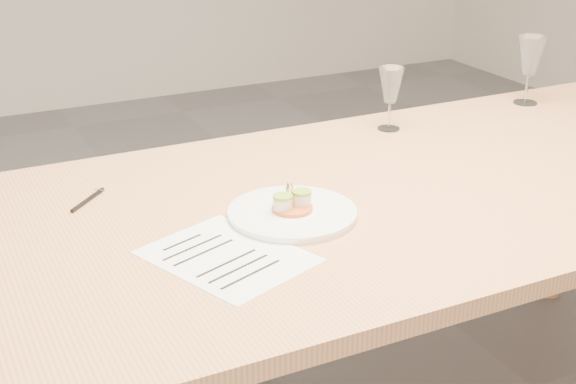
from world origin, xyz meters
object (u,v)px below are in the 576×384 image
wine_glass_1 (391,86)px  wine_glass_2 (531,57)px  dinner_plate (292,212)px  dining_table (347,222)px  recipe_sheet (227,256)px  ballpoint_pen (88,200)px

wine_glass_1 → wine_glass_2: (0.52, 0.03, 0.02)m
dinner_plate → wine_glass_1: wine_glass_1 is taller
dinner_plate → wine_glass_1: 0.66m
dining_table → recipe_sheet: bearing=-156.3°
dining_table → recipe_sheet: (-0.36, -0.16, 0.07)m
dinner_plate → wine_glass_1: (0.51, 0.41, 0.11)m
ballpoint_pen → wine_glass_2: bearing=-39.1°
dinner_plate → dining_table: bearing=17.0°
dinner_plate → wine_glass_2: wine_glass_2 is taller
dining_table → ballpoint_pen: bearing=157.3°
dinner_plate → ballpoint_pen: dinner_plate is taller
recipe_sheet → wine_glass_1: (0.71, 0.52, 0.12)m
dining_table → wine_glass_2: (0.86, 0.38, 0.21)m
dining_table → wine_glass_2: bearing=24.0°
ballpoint_pen → wine_glass_2: 1.42m
ballpoint_pen → dinner_plate: bearing=-82.2°
dining_table → ballpoint_pen: 0.59m
dinner_plate → recipe_sheet: 0.22m
dining_table → dinner_plate: 0.19m
recipe_sheet → wine_glass_2: (1.23, 0.54, 0.15)m
ballpoint_pen → wine_glass_2: (1.40, 0.16, 0.14)m
ballpoint_pen → wine_glass_2: wine_glass_2 is taller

